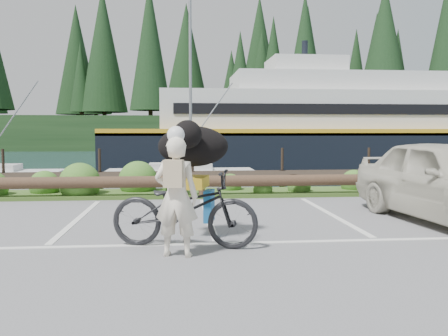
# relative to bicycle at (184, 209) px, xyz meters

# --- Properties ---
(ground) EXTENTS (72.00, 72.00, 0.00)m
(ground) POSITION_rel_bicycle_xyz_m (0.50, 0.56, -0.59)
(ground) COLOR #5F5E61
(harbor_backdrop) EXTENTS (170.00, 160.00, 30.00)m
(harbor_backdrop) POSITION_rel_bicycle_xyz_m (0.89, 79.08, -0.59)
(harbor_backdrop) COLOR #162D36
(harbor_backdrop) RESTS_ON ground
(vegetation_strip) EXTENTS (34.00, 1.60, 0.10)m
(vegetation_strip) POSITION_rel_bicycle_xyz_m (0.50, 5.86, -0.54)
(vegetation_strip) COLOR #3D5B21
(vegetation_strip) RESTS_ON ground
(log_rail) EXTENTS (32.00, 0.30, 0.60)m
(log_rail) POSITION_rel_bicycle_xyz_m (0.50, 5.16, -0.59)
(log_rail) COLOR #443021
(log_rail) RESTS_ON ground
(bicycle) EXTENTS (2.35, 1.26, 1.17)m
(bicycle) POSITION_rel_bicycle_xyz_m (0.00, 0.00, 0.00)
(bicycle) COLOR black
(bicycle) RESTS_ON ground
(cyclist) EXTENTS (0.69, 0.53, 1.69)m
(cyclist) POSITION_rel_bicycle_xyz_m (-0.12, -0.51, 0.26)
(cyclist) COLOR #F1E4CC
(cyclist) RESTS_ON ground
(dog) EXTENTS (0.81, 1.25, 0.67)m
(dog) POSITION_rel_bicycle_xyz_m (0.16, 0.70, 0.92)
(dog) COLOR black
(dog) RESTS_ON bicycle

